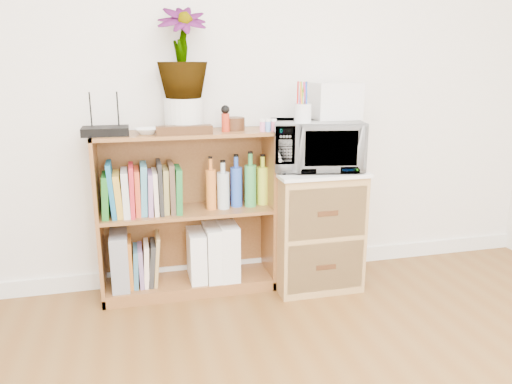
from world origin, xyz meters
name	(u,v)px	position (x,y,z in m)	size (l,w,h in m)	color
skirting_board	(241,267)	(0.00, 2.24, 0.05)	(4.00, 0.02, 0.10)	white
bookshelf	(187,214)	(-0.35, 2.10, 0.47)	(1.00, 0.30, 0.95)	brown
wicker_unit	(313,228)	(0.40, 2.02, 0.35)	(0.50, 0.45, 0.70)	#9E7542
microwave	(316,145)	(0.40, 2.02, 0.86)	(0.51, 0.34, 0.28)	silver
pen_cup	(303,113)	(0.29, 1.95, 1.05)	(0.09, 0.09, 0.10)	silver
small_appliance	(335,101)	(0.54, 2.09, 1.11)	(0.26, 0.22, 0.21)	silver
router	(105,131)	(-0.77, 2.08, 0.97)	(0.24, 0.16, 0.04)	black
white_bowl	(147,131)	(-0.55, 2.07, 0.97)	(0.13, 0.13, 0.03)	silver
plant_pot	(184,115)	(-0.34, 2.12, 1.04)	(0.22, 0.22, 0.18)	silver
potted_plant	(182,53)	(-0.34, 2.12, 1.38)	(0.27, 0.27, 0.48)	#356528
trinket_box	(184,130)	(-0.36, 2.00, 0.97)	(0.30, 0.07, 0.05)	#381E0F
kokeshi_doll	(225,123)	(-0.12, 2.06, 1.00)	(0.04, 0.04, 0.10)	#B52C16
wooden_bowl	(234,124)	(-0.07, 2.11, 0.99)	(0.12, 0.12, 0.07)	#3A1D10
paint_jars	(268,127)	(0.11, 2.01, 0.97)	(0.10, 0.04, 0.05)	pink
file_box	(120,259)	(-0.74, 2.10, 0.23)	(0.10, 0.26, 0.32)	gray
magazine_holder_left	(197,255)	(-0.30, 2.09, 0.22)	(0.09, 0.24, 0.30)	white
magazine_holder_mid	(214,251)	(-0.20, 2.09, 0.23)	(0.10, 0.26, 0.33)	white
magazine_holder_right	(227,249)	(-0.12, 2.09, 0.24)	(0.11, 0.27, 0.34)	white
cookbooks	(142,190)	(-0.60, 2.10, 0.63)	(0.44, 0.20, 0.30)	#1C6A1F
liquor_bottles	(238,182)	(-0.04, 2.10, 0.65)	(0.38, 0.07, 0.32)	orange
lower_books	(143,263)	(-0.61, 2.10, 0.20)	(0.19, 0.19, 0.30)	#C26A22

